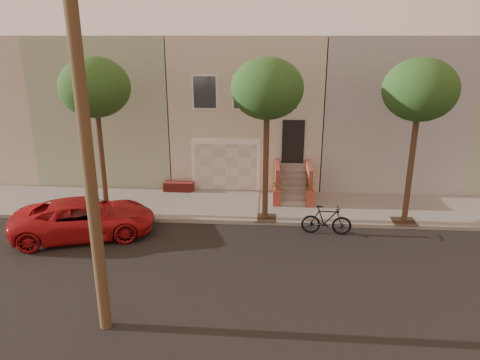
{
  "coord_description": "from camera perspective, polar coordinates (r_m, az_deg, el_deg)",
  "views": [
    {
      "loc": [
        1.11,
        -12.71,
        7.17
      ],
      "look_at": [
        0.06,
        3.0,
        2.03
      ],
      "focal_mm": 33.32,
      "sensor_mm": 36.0,
      "label": 1
    }
  ],
  "objects": [
    {
      "name": "house_row",
      "position": [
        24.19,
        1.19,
        9.69
      ],
      "size": [
        33.1,
        11.7,
        7.0
      ],
      "color": "#BFB4A3",
      "rests_on": "sidewalk"
    },
    {
      "name": "tree_right",
      "position": [
        17.57,
        22.06,
        10.53
      ],
      "size": [
        2.7,
        2.57,
        6.3
      ],
      "color": "#2D2116",
      "rests_on": "sidewalk"
    },
    {
      "name": "tree_left",
      "position": [
        17.98,
        -18.1,
        11.09
      ],
      "size": [
        2.7,
        2.57,
        6.3
      ],
      "color": "#2D2116",
      "rests_on": "sidewalk"
    },
    {
      "name": "pickup_truck",
      "position": [
        17.55,
        -19.28,
        -4.61
      ],
      "size": [
        5.55,
        3.74,
        1.41
      ],
      "primitive_type": "imported",
      "rotation": [
        0.0,
        0.0,
        1.87
      ],
      "color": "red",
      "rests_on": "ground"
    },
    {
      "name": "sidewalk",
      "position": [
        19.44,
        0.3,
        -3.34
      ],
      "size": [
        40.0,
        3.7,
        0.15
      ],
      "primitive_type": "cube",
      "color": "gray",
      "rests_on": "ground"
    },
    {
      "name": "tree_mid",
      "position": [
        16.72,
        3.5,
        11.46
      ],
      "size": [
        2.7,
        2.57,
        6.3
      ],
      "color": "#2D2116",
      "rests_on": "sidewalk"
    },
    {
      "name": "motorcycle",
      "position": [
        17.07,
        11.0,
        -5.06
      ],
      "size": [
        1.91,
        0.65,
        1.13
      ],
      "primitive_type": "imported",
      "rotation": [
        0.0,
        0.0,
        1.51
      ],
      "color": "black",
      "rests_on": "ground"
    },
    {
      "name": "ground",
      "position": [
        14.64,
        -1.03,
        -11.26
      ],
      "size": [
        90.0,
        90.0,
        0.0
      ],
      "primitive_type": "plane",
      "color": "black",
      "rests_on": "ground"
    }
  ]
}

